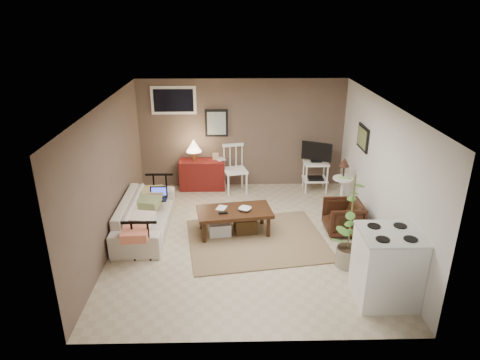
{
  "coord_description": "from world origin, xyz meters",
  "views": [
    {
      "loc": [
        -0.24,
        -6.58,
        3.77
      ],
      "look_at": [
        -0.09,
        0.35,
        0.97
      ],
      "focal_mm": 32.0,
      "sensor_mm": 36.0,
      "label": 1
    }
  ],
  "objects_px": {
    "side_table": "(343,177)",
    "armchair": "(343,216)",
    "potted_plant": "(351,218)",
    "tv_stand": "(316,166)",
    "stove": "(387,266)",
    "sofa": "(145,210)",
    "spindle_chair": "(235,170)",
    "red_console": "(202,172)",
    "coffee_table": "(234,220)"
  },
  "relations": [
    {
      "from": "red_console",
      "to": "side_table",
      "type": "relative_size",
      "value": 1.08
    },
    {
      "from": "tv_stand",
      "to": "stove",
      "type": "relative_size",
      "value": 1.05
    },
    {
      "from": "sofa",
      "to": "spindle_chair",
      "type": "bearing_deg",
      "value": -43.15
    },
    {
      "from": "sofa",
      "to": "armchair",
      "type": "bearing_deg",
      "value": -92.52
    },
    {
      "from": "red_console",
      "to": "stove",
      "type": "distance_m",
      "value": 4.85
    },
    {
      "from": "red_console",
      "to": "coffee_table",
      "type": "bearing_deg",
      "value": -71.68
    },
    {
      "from": "red_console",
      "to": "stove",
      "type": "xyz_separation_m",
      "value": [
        2.75,
        -4.0,
        0.13
      ]
    },
    {
      "from": "coffee_table",
      "to": "stove",
      "type": "relative_size",
      "value": 1.32
    },
    {
      "from": "side_table",
      "to": "coffee_table",
      "type": "bearing_deg",
      "value": -154.17
    },
    {
      "from": "coffee_table",
      "to": "armchair",
      "type": "distance_m",
      "value": 1.96
    },
    {
      "from": "spindle_chair",
      "to": "side_table",
      "type": "xyz_separation_m",
      "value": [
        2.13,
        -0.87,
        0.17
      ]
    },
    {
      "from": "tv_stand",
      "to": "side_table",
      "type": "distance_m",
      "value": 0.94
    },
    {
      "from": "side_table",
      "to": "stove",
      "type": "bearing_deg",
      "value": -92.43
    },
    {
      "from": "coffee_table",
      "to": "stove",
      "type": "distance_m",
      "value": 2.81
    },
    {
      "from": "red_console",
      "to": "spindle_chair",
      "type": "xyz_separation_m",
      "value": [
        0.74,
        -0.18,
        0.09
      ]
    },
    {
      "from": "side_table",
      "to": "tv_stand",
      "type": "bearing_deg",
      "value": 113.61
    },
    {
      "from": "potted_plant",
      "to": "stove",
      "type": "relative_size",
      "value": 1.48
    },
    {
      "from": "armchair",
      "to": "potted_plant",
      "type": "distance_m",
      "value": 1.21
    },
    {
      "from": "red_console",
      "to": "armchair",
      "type": "height_order",
      "value": "red_console"
    },
    {
      "from": "coffee_table",
      "to": "sofa",
      "type": "relative_size",
      "value": 0.66
    },
    {
      "from": "spindle_chair",
      "to": "potted_plant",
      "type": "bearing_deg",
      "value": -60.23
    },
    {
      "from": "spindle_chair",
      "to": "side_table",
      "type": "bearing_deg",
      "value": -22.19
    },
    {
      "from": "red_console",
      "to": "armchair",
      "type": "distance_m",
      "value": 3.37
    },
    {
      "from": "side_table",
      "to": "spindle_chair",
      "type": "bearing_deg",
      "value": 157.81
    },
    {
      "from": "armchair",
      "to": "stove",
      "type": "height_order",
      "value": "stove"
    },
    {
      "from": "tv_stand",
      "to": "potted_plant",
      "type": "distance_m",
      "value": 2.99
    },
    {
      "from": "side_table",
      "to": "armchair",
      "type": "height_order",
      "value": "side_table"
    },
    {
      "from": "tv_stand",
      "to": "armchair",
      "type": "xyz_separation_m",
      "value": [
        0.15,
        -1.9,
        -0.26
      ]
    },
    {
      "from": "coffee_table",
      "to": "stove",
      "type": "xyz_separation_m",
      "value": [
        2.05,
        -1.9,
        0.25
      ]
    },
    {
      "from": "red_console",
      "to": "spindle_chair",
      "type": "relative_size",
      "value": 1.1
    },
    {
      "from": "spindle_chair",
      "to": "potted_plant",
      "type": "distance_m",
      "value": 3.46
    },
    {
      "from": "stove",
      "to": "red_console",
      "type": "bearing_deg",
      "value": 124.52
    },
    {
      "from": "sofa",
      "to": "stove",
      "type": "height_order",
      "value": "stove"
    },
    {
      "from": "red_console",
      "to": "side_table",
      "type": "bearing_deg",
      "value": -19.99
    },
    {
      "from": "coffee_table",
      "to": "potted_plant",
      "type": "xyz_separation_m",
      "value": [
        1.76,
        -1.07,
        0.55
      ]
    },
    {
      "from": "armchair",
      "to": "stove",
      "type": "relative_size",
      "value": 0.62
    },
    {
      "from": "sofa",
      "to": "potted_plant",
      "type": "bearing_deg",
      "value": -110.25
    },
    {
      "from": "tv_stand",
      "to": "stove",
      "type": "xyz_separation_m",
      "value": [
        0.25,
        -3.81,
        -0.06
      ]
    },
    {
      "from": "sofa",
      "to": "armchair",
      "type": "height_order",
      "value": "sofa"
    },
    {
      "from": "tv_stand",
      "to": "stove",
      "type": "distance_m",
      "value": 3.82
    },
    {
      "from": "red_console",
      "to": "potted_plant",
      "type": "bearing_deg",
      "value": -52.26
    },
    {
      "from": "spindle_chair",
      "to": "stove",
      "type": "distance_m",
      "value": 4.32
    },
    {
      "from": "coffee_table",
      "to": "red_console",
      "type": "bearing_deg",
      "value": 108.32
    },
    {
      "from": "side_table",
      "to": "armchair",
      "type": "distance_m",
      "value": 1.12
    },
    {
      "from": "side_table",
      "to": "potted_plant",
      "type": "bearing_deg",
      "value": -101.25
    },
    {
      "from": "tv_stand",
      "to": "potted_plant",
      "type": "height_order",
      "value": "potted_plant"
    },
    {
      "from": "potted_plant",
      "to": "armchair",
      "type": "bearing_deg",
      "value": 79.61
    },
    {
      "from": "sofa",
      "to": "stove",
      "type": "bearing_deg",
      "value": -119.51
    },
    {
      "from": "tv_stand",
      "to": "armchair",
      "type": "height_order",
      "value": "tv_stand"
    },
    {
      "from": "coffee_table",
      "to": "side_table",
      "type": "distance_m",
      "value": 2.45
    }
  ]
}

